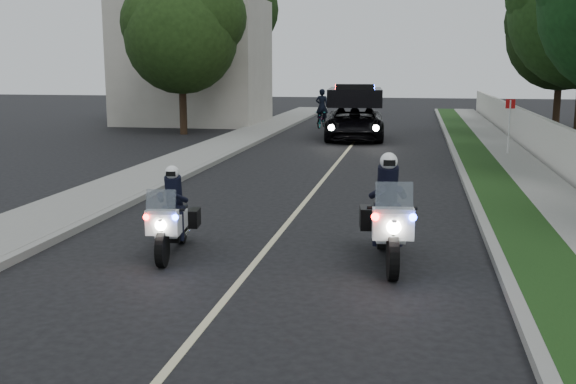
{
  "coord_description": "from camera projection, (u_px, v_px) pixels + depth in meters",
  "views": [
    {
      "loc": [
        2.62,
        -11.58,
        3.34
      ],
      "look_at": [
        0.32,
        0.64,
        1.0
      ],
      "focal_mm": 42.11,
      "sensor_mm": 36.0,
      "label": 1
    }
  ],
  "objects": [
    {
      "name": "police_moto_right",
      "position": [
        387.0,
        263.0,
        11.6
      ],
      "size": [
        1.06,
        2.31,
        1.9
      ],
      "primitive_type": null,
      "rotation": [
        0.0,
        0.0,
        0.13
      ],
      "color": "white",
      "rests_on": "ground"
    },
    {
      "name": "police_moto_left",
      "position": [
        173.0,
        254.0,
        12.14
      ],
      "size": [
        0.91,
        1.95,
        1.6
      ],
      "primitive_type": null,
      "rotation": [
        0.0,
        0.0,
        0.14
      ],
      "color": "silver",
      "rests_on": "ground"
    },
    {
      "name": "tree_right_e",
      "position": [
        555.0,
        129.0,
        35.7
      ],
      "size": [
        5.8,
        5.8,
        9.38
      ],
      "primitive_type": null,
      "rotation": [
        0.0,
        0.0,
        0.03
      ],
      "color": "black",
      "rests_on": "ground"
    },
    {
      "name": "sign_post",
      "position": [
        507.0,
        157.0,
        24.85
      ],
      "size": [
        0.42,
        0.42,
        2.19
      ],
      "primitive_type": null,
      "rotation": [
        0.0,
        0.0,
        -0.24
      ],
      "color": "#9D0B0E",
      "rests_on": "ground"
    },
    {
      "name": "building_far",
      "position": [
        193.0,
        62.0,
        38.56
      ],
      "size": [
        8.0,
        6.0,
        7.0
      ],
      "primitive_type": "cube",
      "color": "#A8A396",
      "rests_on": "ground"
    },
    {
      "name": "tree_left_near",
      "position": [
        184.0,
        134.0,
        33.12
      ],
      "size": [
        6.71,
        6.71,
        9.05
      ],
      "primitive_type": null,
      "rotation": [
        0.0,
        0.0,
        0.28
      ],
      "color": "#203B13",
      "rests_on": "ground"
    },
    {
      "name": "lane_marking",
      "position": [
        332.0,
        169.0,
        21.94
      ],
      "size": [
        0.12,
        50.0,
        0.01
      ],
      "primitive_type": "cube",
      "color": "#BFB78C",
      "rests_on": "ground"
    },
    {
      "name": "cyclist",
      "position": [
        322.0,
        128.0,
        36.58
      ],
      "size": [
        0.73,
        0.54,
        1.89
      ],
      "primitive_type": "imported",
      "rotation": [
        0.0,
        0.0,
        3.02
      ],
      "color": "black",
      "rests_on": "ground"
    },
    {
      "name": "property_wall",
      "position": [
        564.0,
        152.0,
        20.5
      ],
      "size": [
        0.22,
        60.0,
        1.5
      ],
      "primitive_type": "cube",
      "color": "beige",
      "rests_on": "ground"
    },
    {
      "name": "police_suv",
      "position": [
        354.0,
        139.0,
        30.91
      ],
      "size": [
        3.0,
        5.75,
        2.71
      ],
      "primitive_type": "imported",
      "rotation": [
        0.0,
        0.0,
        0.08
      ],
      "color": "black",
      "rests_on": "ground"
    },
    {
      "name": "ground",
      "position": [
        264.0,
        252.0,
        12.28
      ],
      "size": [
        120.0,
        120.0,
        0.0
      ],
      "primitive_type": "plane",
      "color": "black",
      "rests_on": "ground"
    },
    {
      "name": "curb_left",
      "position": [
        210.0,
        164.0,
        22.67
      ],
      "size": [
        0.2,
        60.0,
        0.15
      ],
      "primitive_type": "cube",
      "color": "gray",
      "rests_on": "ground"
    },
    {
      "name": "sidewalk_left",
      "position": [
        179.0,
        163.0,
        22.87
      ],
      "size": [
        2.0,
        60.0,
        0.16
      ],
      "primitive_type": "cube",
      "color": "gray",
      "rests_on": "ground"
    },
    {
      "name": "sidewalk_right",
      "position": [
        528.0,
        173.0,
        20.81
      ],
      "size": [
        1.4,
        60.0,
        0.16
      ],
      "primitive_type": "cube",
      "color": "gray",
      "rests_on": "ground"
    },
    {
      "name": "curb_right",
      "position": [
        461.0,
        171.0,
        21.18
      ],
      "size": [
        0.2,
        60.0,
        0.15
      ],
      "primitive_type": "cube",
      "color": "gray",
      "rests_on": "ground"
    },
    {
      "name": "grass_verge",
      "position": [
        484.0,
        171.0,
        21.05
      ],
      "size": [
        1.2,
        60.0,
        0.16
      ],
      "primitive_type": "cube",
      "color": "#193814",
      "rests_on": "ground"
    },
    {
      "name": "tree_left_far",
      "position": [
        220.0,
        119.0,
        42.7
      ],
      "size": [
        8.12,
        8.12,
        10.83
      ],
      "primitive_type": null,
      "rotation": [
        0.0,
        0.0,
        0.3
      ],
      "color": "#193310",
      "rests_on": "ground"
    },
    {
      "name": "bicycle",
      "position": [
        322.0,
        128.0,
        36.58
      ],
      "size": [
        0.76,
        1.75,
        0.89
      ],
      "primitive_type": "imported",
      "rotation": [
        0.0,
        0.0,
        -0.1
      ],
      "color": "black",
      "rests_on": "ground"
    }
  ]
}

